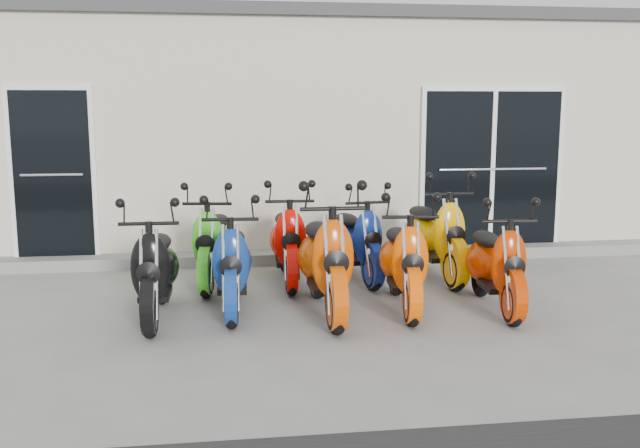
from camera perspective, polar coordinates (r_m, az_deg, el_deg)
The scene contains 15 objects.
ground at distance 7.57m, azimuth 0.62°, elevation -6.36°, with size 80.00×80.00×0.00m, color gray.
building at distance 12.45m, azimuth -2.92°, elevation 7.35°, with size 14.00×6.00×3.20m, color beige.
roof_cap at distance 12.50m, azimuth -2.98°, elevation 15.07°, with size 14.20×6.20×0.16m, color #3F3F42.
front_step at distance 9.49m, azimuth -1.17°, elevation -2.61°, with size 14.00×0.40×0.15m, color gray.
door_left at distance 9.64m, azimuth -20.61°, elevation 4.09°, with size 1.07×0.08×2.22m, color black.
door_right at distance 10.10m, azimuth 13.57°, elevation 4.66°, with size 2.02×0.08×2.22m, color black.
scooter_front_black at distance 7.06m, azimuth -13.09°, elevation -2.54°, with size 0.62×1.70×1.25m, color black, non-canonical shape.
scooter_front_blue at distance 7.20m, azimuth -7.07°, elevation -2.16°, with size 0.61×1.69×1.25m, color navy, non-canonical shape.
scooter_front_orange_a at distance 7.02m, azimuth 0.43°, elevation -1.74°, with size 0.69×1.89×1.40m, color #D64502, non-canonical shape.
scooter_front_orange_b at distance 7.26m, azimuth 6.72°, elevation -1.99°, with size 0.62×1.71×1.26m, color #FF5500, non-canonical shape.
scooter_front_red at distance 7.41m, azimuth 13.93°, elevation -2.16°, with size 0.60×1.64×1.21m, color #C12C00, non-canonical shape.
scooter_back_green at distance 8.28m, azimuth -8.54°, elevation -0.65°, with size 0.61×1.69×1.25m, color green, non-canonical shape.
scooter_back_red at distance 8.30m, azimuth -2.59°, elevation -0.47°, with size 0.62×1.71×1.26m, color #DF0800, non-canonical shape.
scooter_back_blue at distance 8.45m, azimuth 2.93°, elevation -0.46°, with size 0.60×1.64×1.21m, color navy, non-canonical shape.
scooter_back_yellow at distance 8.59m, azimuth 9.17°, elevation -0.01°, with size 0.66×1.81×1.33m, color #FFB300, non-canonical shape.
Camera 1 is at (-1.08, -7.20, 2.07)m, focal length 40.00 mm.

